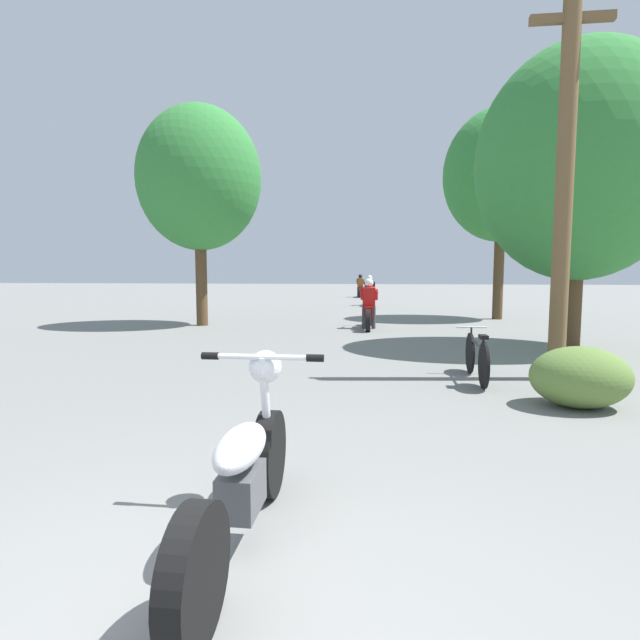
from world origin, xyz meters
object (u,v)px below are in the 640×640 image
at_px(utility_pole, 565,176).
at_px(bicycle_parked, 477,357).
at_px(motorcycle_foreground, 244,473).
at_px(roadside_tree_right_near, 580,163).
at_px(motorcycle_rider_mid, 370,294).
at_px(motorcycle_rider_lead, 369,310).
at_px(motorcycle_rider_far, 360,288).
at_px(roadside_tree_right_far, 502,175).
at_px(roadside_tree_left, 199,179).

xyz_separation_m(utility_pole, bicycle_parked, (-1.15, -0.23, -2.52)).
bearing_deg(motorcycle_foreground, roadside_tree_right_near, 59.78).
bearing_deg(motorcycle_rider_mid, motorcycle_foreground, -90.74).
height_order(motorcycle_rider_lead, motorcycle_rider_far, motorcycle_rider_far).
relative_size(roadside_tree_right_far, motorcycle_foreground, 3.39).
xyz_separation_m(utility_pole, motorcycle_rider_far, (-3.73, 22.67, -2.33)).
height_order(roadside_tree_left, motorcycle_foreground, roadside_tree_left).
height_order(roadside_tree_right_near, motorcycle_rider_mid, roadside_tree_right_near).
distance_m(utility_pole, motorcycle_rider_lead, 7.13).
height_order(roadside_tree_right_far, bicycle_parked, roadside_tree_right_far).
xyz_separation_m(motorcycle_foreground, bicycle_parked, (2.11, 4.57, -0.08)).
bearing_deg(roadside_tree_right_near, roadside_tree_right_far, 90.43).
relative_size(roadside_tree_right_near, motorcycle_foreground, 3.00).
xyz_separation_m(roadside_tree_right_far, motorcycle_rider_lead, (-4.09, -3.21, -4.07)).
xyz_separation_m(motorcycle_foreground, motorcycle_rider_mid, (0.26, 20.05, 0.10)).
bearing_deg(motorcycle_rider_far, motorcycle_foreground, -89.03).
distance_m(roadside_tree_left, motorcycle_foreground, 12.50).
distance_m(utility_pole, bicycle_parked, 2.78).
height_order(motorcycle_rider_mid, motorcycle_rider_far, motorcycle_rider_far).
bearing_deg(roadside_tree_left, bicycle_parked, -45.47).
distance_m(motorcycle_rider_lead, bicycle_parked, 6.56).
distance_m(roadside_tree_right_near, motorcycle_rider_lead, 6.02).
bearing_deg(motorcycle_foreground, roadside_tree_right_far, 72.22).
distance_m(roadside_tree_left, motorcycle_rider_mid, 10.67).
xyz_separation_m(roadside_tree_right_far, roadside_tree_left, (-8.86, -3.00, -0.46)).
distance_m(utility_pole, roadside_tree_right_near, 3.42).
bearing_deg(motorcycle_rider_far, motorcycle_rider_mid, -84.45).
bearing_deg(bicycle_parked, motorcycle_rider_lead, 104.78).
height_order(utility_pole, motorcycle_rider_mid, utility_pole).
bearing_deg(motorcycle_rider_far, roadside_tree_right_far, -69.49).
height_order(utility_pole, roadside_tree_right_far, roadside_tree_right_far).
bearing_deg(motorcycle_rider_far, motorcycle_rider_lead, -86.88).
bearing_deg(roadside_tree_left, motorcycle_rider_far, 76.68).
bearing_deg(roadside_tree_right_near, motorcycle_rider_far, 104.41).
relative_size(roadside_tree_left, bicycle_parked, 3.75).
bearing_deg(bicycle_parked, motorcycle_foreground, -114.81).
distance_m(roadside_tree_right_near, roadside_tree_left, 9.50).
distance_m(roadside_tree_right_near, roadside_tree_right_far, 6.34).
relative_size(roadside_tree_left, motorcycle_foreground, 3.10).
bearing_deg(motorcycle_rider_mid, roadside_tree_left, -117.21).
xyz_separation_m(roadside_tree_right_far, motorcycle_foreground, (-4.53, -14.12, -4.16)).
bearing_deg(motorcycle_rider_mid, roadside_tree_right_near, -70.49).
bearing_deg(utility_pole, motorcycle_foreground, -124.24).
relative_size(motorcycle_rider_mid, bicycle_parked, 1.30).
height_order(motorcycle_rider_lead, motorcycle_rider_mid, motorcycle_rider_mid).
bearing_deg(motorcycle_rider_mid, motorcycle_rider_far, 95.55).
height_order(roadside_tree_right_near, motorcycle_rider_far, roadside_tree_right_near).
height_order(roadside_tree_left, motorcycle_rider_far, roadside_tree_left).
relative_size(utility_pole, roadside_tree_right_near, 0.93).
relative_size(utility_pole, motorcycle_rider_mid, 2.60).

